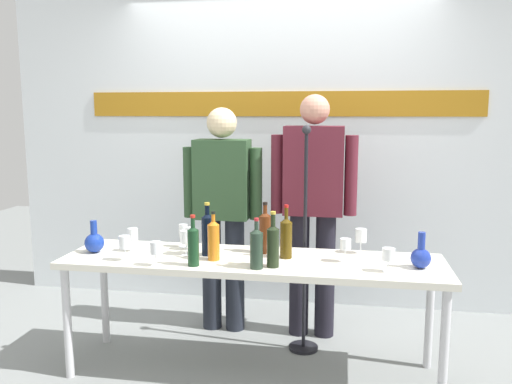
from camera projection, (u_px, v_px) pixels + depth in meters
name	position (u px, v px, depth m)	size (l,w,h in m)	color
ground_plane	(252.00, 372.00, 3.25)	(10.00, 10.00, 0.00)	gray
back_wall	(280.00, 125.00, 4.30)	(4.58, 0.11, 3.00)	silver
display_table	(252.00, 268.00, 3.15)	(2.29, 0.60, 0.73)	silver
decanter_blue_left	(94.00, 242.00, 3.26)	(0.12, 0.12, 0.20)	navy
decanter_blue_right	(421.00, 256.00, 2.94)	(0.11, 0.11, 0.21)	#1F3499
presenter_left	(223.00, 206.00, 3.77)	(0.58, 0.22, 1.64)	#1E232C
presenter_right	(313.00, 201.00, 3.66)	(0.60, 0.22, 1.72)	black
wine_bottle_0	(265.00, 231.00, 3.24)	(0.07, 0.07, 0.32)	#56260F
wine_bottle_1	(207.00, 233.00, 3.19)	(0.07, 0.07, 0.33)	black
wine_bottle_2	(214.00, 239.00, 3.09)	(0.07, 0.07, 0.30)	orange
wine_bottle_3	(273.00, 244.00, 2.95)	(0.07, 0.07, 0.32)	black
wine_bottle_4	(193.00, 244.00, 2.97)	(0.07, 0.07, 0.30)	#13351B
wine_bottle_5	(256.00, 247.00, 2.92)	(0.07, 0.07, 0.29)	#223326
wine_bottle_6	(286.00, 236.00, 3.13)	(0.07, 0.07, 0.33)	#49360B
wine_glass_left_0	(183.00, 231.00, 3.39)	(0.06, 0.06, 0.15)	white
wine_glass_left_1	(186.00, 237.00, 3.20)	(0.07, 0.07, 0.15)	white
wine_glass_left_2	(125.00, 243.00, 3.08)	(0.07, 0.07, 0.15)	white
wine_glass_left_3	(133.00, 235.00, 3.28)	(0.06, 0.06, 0.15)	white
wine_glass_left_4	(156.00, 248.00, 2.97)	(0.06, 0.06, 0.14)	white
wine_glass_left_5	(190.00, 234.00, 3.32)	(0.07, 0.07, 0.15)	white
wine_glass_right_0	(345.00, 245.00, 3.05)	(0.07, 0.07, 0.14)	white
wine_glass_right_1	(389.00, 255.00, 2.86)	(0.07, 0.07, 0.13)	white
wine_glass_right_2	(361.00, 236.00, 3.24)	(0.07, 0.07, 0.16)	white
microphone_stand	(304.00, 277.00, 3.49)	(0.20, 0.20, 1.52)	black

